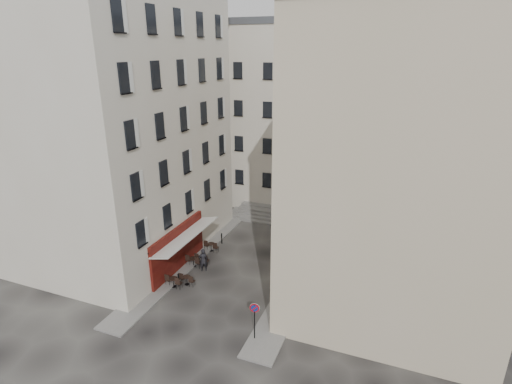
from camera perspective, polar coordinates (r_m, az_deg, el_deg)
The scene contains 18 objects.
ground at distance 29.14m, azimuth -4.28°, elevation -13.43°, with size 90.00×90.00×0.00m, color black.
sidewalk_left at distance 33.99m, azimuth -8.31°, elevation -8.27°, with size 2.00×22.00×0.12m, color slate.
sidewalk_right at distance 30.18m, azimuth 6.16°, elevation -12.08°, with size 2.00×18.00×0.12m, color slate.
building_left at distance 33.21m, azimuth -19.25°, elevation 8.96°, with size 12.20×16.20×20.60m.
building_right at distance 26.22m, azimuth 19.98°, elevation 3.93°, with size 12.20×14.20×18.60m.
building_back at distance 43.04m, azimuth 5.21°, elevation 10.89°, with size 18.20×10.20×18.60m.
cafe_storefront at distance 30.81m, azimuth -10.91°, elevation -7.75°, with size 1.74×7.30×3.50m.
stone_steps at distance 39.30m, azimuth 3.57°, elevation -3.51°, with size 9.00×3.15×0.80m.
bollard_near at distance 29.51m, azimuth -11.01°, elevation -12.11°, with size 0.12×0.12×0.98m.
bollard_mid at distance 32.08m, azimuth -7.69°, elevation -9.12°, with size 0.12×0.12×0.98m.
bollard_far at distance 34.81m, azimuth -4.93°, elevation -6.55°, with size 0.12×0.12×0.98m.
no_parking_sign at distance 23.64m, azimuth -0.21°, elevation -17.11°, with size 0.56×0.16×2.47m.
bistro_table_a at distance 29.44m, azimuth -11.68°, elevation -12.38°, with size 1.29×0.61×0.91m.
bistro_table_b at distance 29.54m, azimuth -9.82°, elevation -12.20°, with size 1.20×0.56×0.85m.
bistro_table_c at distance 31.66m, azimuth -8.91°, elevation -9.72°, with size 1.30×0.61×0.91m.
bistro_table_d at distance 31.93m, azimuth -7.73°, elevation -9.46°, with size 1.19×0.56×0.84m.
bistro_table_e at distance 33.66m, azimuth -6.40°, elevation -7.70°, with size 1.29×0.61×0.91m.
pedestrian at distance 30.79m, azimuth -7.55°, elevation -9.61°, with size 0.66×0.44×1.82m, color black.
Camera 1 is at (10.77, -21.86, 15.98)m, focal length 28.00 mm.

